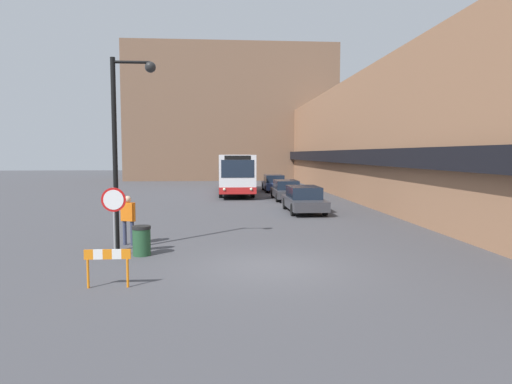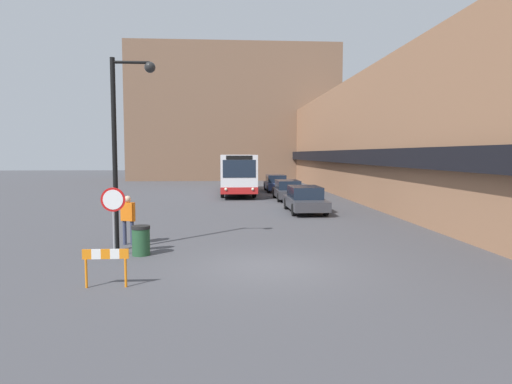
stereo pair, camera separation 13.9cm
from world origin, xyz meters
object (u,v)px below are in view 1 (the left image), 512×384
(parked_car_middle, at_px, (286,190))
(stop_sign, at_px, (114,207))
(construction_barricade, at_px, (108,260))
(trash_bin, at_px, (142,241))
(city_bus, at_px, (235,172))
(pedestrian, at_px, (128,216))
(street_lamp, at_px, (123,132))
(parked_car_front, at_px, (304,199))
(parked_car_back, at_px, (274,183))

(parked_car_middle, bearing_deg, stop_sign, -114.65)
(construction_barricade, bearing_deg, trash_bin, 86.66)
(city_bus, height_order, pedestrian, city_bus)
(street_lamp, distance_m, trash_bin, 3.61)
(construction_barricade, bearing_deg, parked_car_middle, 70.56)
(city_bus, relative_size, parked_car_middle, 2.57)
(city_bus, height_order, street_lamp, street_lamp)
(street_lamp, xyz_separation_m, trash_bin, (0.66, -0.81, -3.45))
(city_bus, relative_size, trash_bin, 12.48)
(pedestrian, distance_m, construction_barricade, 5.30)
(parked_car_front, relative_size, pedestrian, 2.71)
(parked_car_front, bearing_deg, parked_car_middle, 90.00)
(trash_bin, bearing_deg, parked_car_back, 73.90)
(city_bus, distance_m, stop_sign, 23.21)
(parked_car_front, distance_m, pedestrian, 11.67)
(city_bus, xyz_separation_m, pedestrian, (-4.44, -20.95, -0.67))
(parked_car_middle, bearing_deg, construction_barricade, -109.44)
(parked_car_back, distance_m, pedestrian, 24.23)
(street_lamp, bearing_deg, pedestrian, 95.82)
(city_bus, relative_size, street_lamp, 1.87)
(city_bus, xyz_separation_m, street_lamp, (-4.35, -21.88, 2.21))
(city_bus, height_order, trash_bin, city_bus)
(parked_car_back, height_order, construction_barricade, parked_car_back)
(parked_car_front, distance_m, street_lamp, 12.72)
(stop_sign, bearing_deg, construction_barricade, -79.84)
(parked_car_back, xyz_separation_m, construction_barricade, (-7.32, -28.17, -0.05))
(pedestrian, bearing_deg, trash_bin, -44.17)
(pedestrian, bearing_deg, parked_car_front, 69.97)
(construction_barricade, bearing_deg, city_bus, 81.54)
(stop_sign, relative_size, pedestrian, 1.24)
(city_bus, height_order, stop_sign, city_bus)
(construction_barricade, bearing_deg, pedestrian, 95.95)
(stop_sign, bearing_deg, parked_car_back, 72.20)
(street_lamp, relative_size, construction_barricade, 5.77)
(parked_car_back, bearing_deg, construction_barricade, -104.57)
(parked_car_front, bearing_deg, trash_bin, -124.52)
(parked_car_middle, relative_size, street_lamp, 0.73)
(parked_car_middle, height_order, parked_car_back, parked_car_back)
(pedestrian, bearing_deg, city_bus, 100.42)
(parked_car_back, distance_m, construction_barricade, 29.11)
(parked_car_back, distance_m, stop_sign, 25.98)
(trash_bin, bearing_deg, street_lamp, 129.08)
(parked_car_back, bearing_deg, city_bus, -150.20)
(parked_car_back, height_order, pedestrian, pedestrian)
(pedestrian, relative_size, construction_barricade, 1.59)
(parked_car_middle, xyz_separation_m, parked_car_back, (0.00, 7.43, 0.02))
(stop_sign, relative_size, street_lamp, 0.34)
(parked_car_back, bearing_deg, stop_sign, -107.80)
(parked_car_front, xyz_separation_m, pedestrian, (-7.87, -8.61, 0.33))
(parked_car_back, bearing_deg, street_lamp, -108.06)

